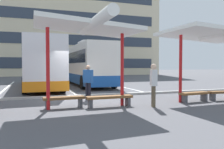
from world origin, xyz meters
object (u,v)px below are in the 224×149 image
waiting_shelter_2 (214,36)px  bench_4 (194,95)px  coach_bus_1 (85,65)px  coach_bus_0 (40,64)px  bench_2 (64,100)px  waiting_passenger_1 (88,80)px  waiting_shelter_1 (88,29)px  waiting_passenger_0 (154,82)px  bench_3 (110,98)px

waiting_shelter_2 → bench_4: size_ratio=3.39×
coach_bus_1 → waiting_shelter_2: coach_bus_1 is taller
coach_bus_0 → bench_4: (6.57, -9.94, -1.48)m
waiting_shelter_2 → bench_2: bearing=175.2°
waiting_passenger_1 → waiting_shelter_1: bearing=-102.7°
waiting_shelter_2 → waiting_shelter_1: bearing=178.6°
waiting_shelter_2 → waiting_passenger_1: waiting_shelter_2 is taller
coach_bus_0 → waiting_passenger_0: 11.29m
bench_2 → bench_3: size_ratio=0.84×
coach_bus_1 → bench_2: (-3.32, -11.11, -1.40)m
bench_4 → coach_bus_0: bearing=123.5°
waiting_shelter_1 → coach_bus_0: bearing=98.7°
coach_bus_0 → waiting_shelter_1: size_ratio=2.64×
bench_2 → bench_4: size_ratio=1.04×
waiting_shelter_1 → waiting_passenger_0: size_ratio=2.58×
bench_2 → waiting_passenger_0: (3.48, -0.94, 0.69)m
waiting_shelter_2 → bench_4: bearing=168.4°
coach_bus_1 → bench_2: size_ratio=7.24×
waiting_shelter_2 → bench_4: (-0.90, 0.18, -2.76)m
bench_3 → waiting_shelter_2: bearing=-2.8°
waiting_shelter_2 → waiting_passenger_0: (-3.35, -0.36, -2.06)m
coach_bus_1 → bench_3: coach_bus_1 is taller
waiting_passenger_0 → waiting_passenger_1: waiting_passenger_0 is taller
coach_bus_0 → coach_bus_1: (3.96, 1.56, -0.07)m
bench_3 → waiting_passenger_1: 2.31m
coach_bus_0 → bench_2: 9.68m
waiting_shelter_2 → waiting_passenger_1: 6.30m
bench_4 → waiting_passenger_1: 5.09m
waiting_passenger_0 → bench_2: bearing=165.0°
bench_3 → waiting_shelter_2: size_ratio=0.37×
bench_2 → bench_3: (1.80, -0.33, 0.01)m
bench_2 → waiting_shelter_2: size_ratio=0.31×
waiting_shelter_1 → bench_4: 5.75m
bench_3 → coach_bus_1: bearing=82.4°
waiting_shelter_2 → waiting_passenger_1: (-5.42, 2.43, -2.09)m
waiting_shelter_2 → bench_4: 2.91m
bench_3 → bench_4: (4.13, -0.06, -0.01)m
coach_bus_0 → waiting_passenger_0: coach_bus_0 is taller
waiting_shelter_1 → bench_4: (5.03, 0.04, -2.78)m
waiting_passenger_0 → waiting_shelter_2: bearing=6.1°
bench_2 → coach_bus_1: bearing=73.4°
coach_bus_0 → waiting_passenger_0: (4.12, -10.48, -0.78)m
bench_2 → waiting_shelter_2: bearing=-4.8°
waiting_shelter_2 → waiting_passenger_0: waiting_shelter_2 is taller
coach_bus_0 → waiting_shelter_1: 10.18m
bench_2 → waiting_passenger_1: waiting_passenger_1 is taller
coach_bus_1 → waiting_shelter_1: 11.87m
coach_bus_1 → bench_2: coach_bus_1 is taller
bench_3 → bench_4: size_ratio=1.24×
waiting_shelter_2 → waiting_passenger_1: size_ratio=3.08×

